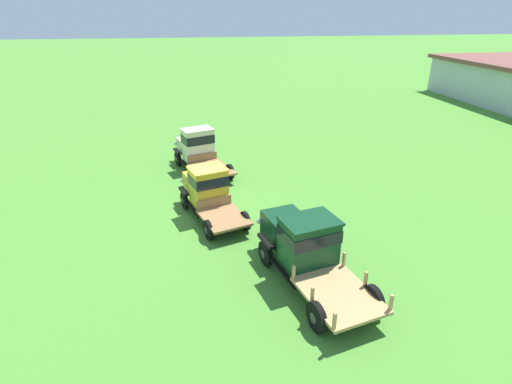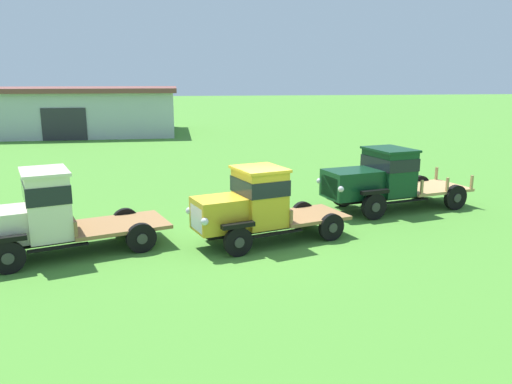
{
  "view_description": "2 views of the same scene",
  "coord_description": "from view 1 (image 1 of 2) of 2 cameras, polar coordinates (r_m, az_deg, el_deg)",
  "views": [
    {
      "loc": [
        15.73,
        -0.6,
        8.14
      ],
      "look_at": [
        0.41,
        2.07,
        1.0
      ],
      "focal_mm": 28.0,
      "sensor_mm": 36.0,
      "label": 1
    },
    {
      "loc": [
        -2.06,
        -13.29,
        4.56
      ],
      "look_at": [
        0.41,
        2.07,
        1.0
      ],
      "focal_mm": 35.0,
      "sensor_mm": 36.0,
      "label": 2
    }
  ],
  "objects": [
    {
      "name": "vintage_truck_second_in_line",
      "position": [
        17.19,
        -6.94,
        0.38
      ],
      "size": [
        4.81,
        2.85,
        2.16
      ],
      "color": "black",
      "rests_on": "ground"
    },
    {
      "name": "vintage_truck_midrow_center",
      "position": [
        13.26,
        6.91,
        -7.39
      ],
      "size": [
        5.77,
        3.02,
        2.19
      ],
      "color": "black",
      "rests_on": "ground"
    },
    {
      "name": "oil_drum_beside_row",
      "position": [
        25.44,
        -10.3,
        6.66
      ],
      "size": [
        0.56,
        0.56,
        0.89
      ],
      "color": "gold",
      "rests_on": "ground"
    },
    {
      "name": "ground_plane",
      "position": [
        17.72,
        -6.86,
        -2.87
      ],
      "size": [
        240.0,
        240.0,
        0.0
      ],
      "primitive_type": "plane",
      "color": "#47842D"
    },
    {
      "name": "vintage_truck_foreground_near",
      "position": [
        22.37,
        -8.34,
        6.15
      ],
      "size": [
        5.4,
        3.23,
        2.29
      ],
      "color": "black",
      "rests_on": "ground"
    }
  ]
}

